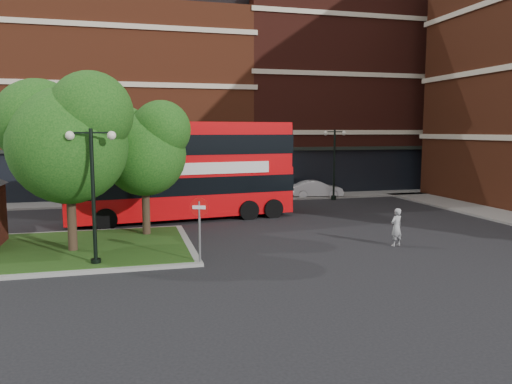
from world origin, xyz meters
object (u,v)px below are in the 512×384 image
object	(u,v)px
car_silver	(148,194)
bus	(181,164)
woman	(396,227)
car_white	(317,189)

from	to	relation	value
car_silver	bus	bearing A→B (deg)	-160.74
woman	car_silver	xyz separation A→B (m)	(-9.74, 15.57, -0.20)
woman	car_silver	distance (m)	18.36
woman	bus	bearing A→B (deg)	-65.38
bus	woman	bearing A→B (deg)	-54.51
car_silver	car_white	size ratio (longest dim) A/B	0.95
woman	car_silver	world-z (taller)	woman
bus	car_white	world-z (taller)	bus
bus	car_silver	bearing A→B (deg)	95.07
car_silver	woman	bearing A→B (deg)	-141.40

